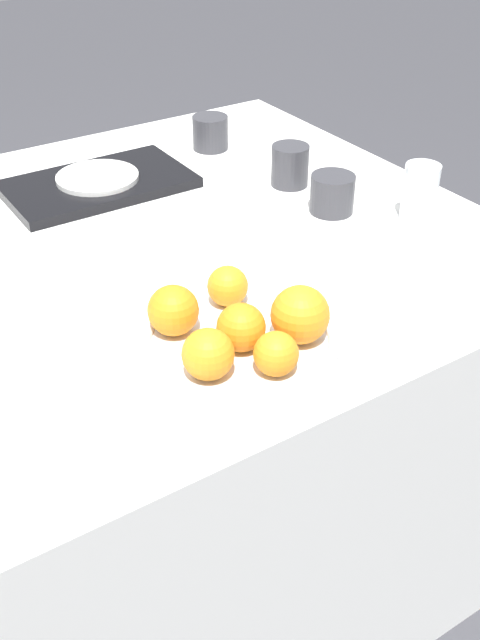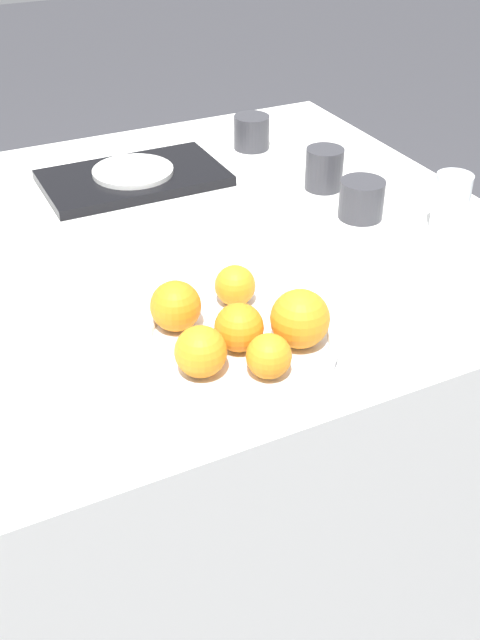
# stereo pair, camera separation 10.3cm
# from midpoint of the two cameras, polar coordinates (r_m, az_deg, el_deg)

# --- Properties ---
(ground_plane) EXTENTS (12.00, 12.00, 0.00)m
(ground_plane) POSITION_cam_midpoint_polar(r_m,az_deg,el_deg) (1.81, -11.35, -17.58)
(ground_plane) COLOR #38383D
(table) EXTENTS (1.51, 1.08, 0.78)m
(table) POSITION_cam_midpoint_polar(r_m,az_deg,el_deg) (1.53, -12.98, -8.57)
(table) COLOR white
(table) RESTS_ON ground_plane
(fruit_platter) EXTENTS (0.28, 0.28, 0.03)m
(fruit_platter) POSITION_cam_midpoint_polar(r_m,az_deg,el_deg) (1.05, -2.81, -1.71)
(fruit_platter) COLOR silver
(fruit_platter) RESTS_ON table
(orange_0) EXTENTS (0.07, 0.07, 0.07)m
(orange_0) POSITION_cam_midpoint_polar(r_m,az_deg,el_deg) (1.01, -2.84, -0.68)
(orange_0) COLOR orange
(orange_0) RESTS_ON fruit_platter
(orange_1) EXTENTS (0.07, 0.07, 0.07)m
(orange_1) POSITION_cam_midpoint_polar(r_m,az_deg,el_deg) (0.97, -5.51, -2.72)
(orange_1) COLOR orange
(orange_1) RESTS_ON fruit_platter
(orange_2) EXTENTS (0.06, 0.06, 0.06)m
(orange_2) POSITION_cam_midpoint_polar(r_m,az_deg,el_deg) (1.11, -3.62, 2.51)
(orange_2) COLOR orange
(orange_2) RESTS_ON fruit_platter
(orange_3) EXTENTS (0.08, 0.08, 0.08)m
(orange_3) POSITION_cam_midpoint_polar(r_m,az_deg,el_deg) (1.03, 1.74, 0.31)
(orange_3) COLOR orange
(orange_3) RESTS_ON fruit_platter
(orange_4) EXTENTS (0.07, 0.07, 0.07)m
(orange_4) POSITION_cam_midpoint_polar(r_m,az_deg,el_deg) (1.05, -7.92, 0.63)
(orange_4) COLOR orange
(orange_4) RESTS_ON fruit_platter
(orange_5) EXTENTS (0.06, 0.06, 0.06)m
(orange_5) POSITION_cam_midpoint_polar(r_m,az_deg,el_deg) (0.97, -0.28, -2.70)
(orange_5) COLOR orange
(orange_5) RESTS_ON fruit_platter
(water_glass) EXTENTS (0.06, 0.06, 0.11)m
(water_glass) POSITION_cam_midpoint_polar(r_m,az_deg,el_deg) (1.41, 11.51, 9.44)
(water_glass) COLOR silver
(water_glass) RESTS_ON table
(serving_tray) EXTENTS (0.36, 0.22, 0.02)m
(serving_tray) POSITION_cam_midpoint_polar(r_m,az_deg,el_deg) (1.56, -12.66, 10.02)
(serving_tray) COLOR black
(serving_tray) RESTS_ON table
(side_plate) EXTENTS (0.16, 0.16, 0.01)m
(side_plate) POSITION_cam_midpoint_polar(r_m,az_deg,el_deg) (1.56, -12.73, 10.52)
(side_plate) COLOR silver
(side_plate) RESTS_ON serving_tray
(cup_0) EXTENTS (0.08, 0.08, 0.07)m
(cup_0) POSITION_cam_midpoint_polar(r_m,az_deg,el_deg) (1.43, 4.97, 9.51)
(cup_0) COLOR #333338
(cup_0) RESTS_ON table
(cup_1) EXTENTS (0.08, 0.08, 0.08)m
(cup_1) POSITION_cam_midpoint_polar(r_m,az_deg,el_deg) (1.53, 1.87, 11.64)
(cup_1) COLOR #333338
(cup_1) RESTS_ON table
(cup_2) EXTENTS (0.08, 0.08, 0.07)m
(cup_2) POSITION_cam_midpoint_polar(r_m,az_deg,el_deg) (1.72, -4.05, 14.01)
(cup_2) COLOR #333338
(cup_2) RESTS_ON table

